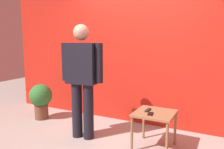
% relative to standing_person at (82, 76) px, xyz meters
% --- Properties ---
extents(back_wall_red, '(5.74, 0.12, 3.17)m').
position_rel_standing_person_xyz_m(back_wall_red, '(0.51, 1.07, 0.59)').
color(back_wall_red, red).
rests_on(back_wall_red, ground_plane).
extents(standing_person, '(0.70, 0.28, 1.77)m').
position_rel_standing_person_xyz_m(standing_person, '(0.00, 0.00, 0.00)').
color(standing_person, black).
rests_on(standing_person, ground_plane).
extents(side_table, '(0.55, 0.55, 0.53)m').
position_rel_standing_person_xyz_m(side_table, '(1.11, 0.16, -0.53)').
color(side_table, olive).
rests_on(side_table, ground_plane).
extents(cell_phone, '(0.10, 0.15, 0.01)m').
position_rel_standing_person_xyz_m(cell_phone, '(1.09, 0.05, -0.46)').
color(cell_phone, black).
rests_on(cell_phone, side_table).
extents(tv_remote, '(0.05, 0.17, 0.02)m').
position_rel_standing_person_xyz_m(tv_remote, '(1.00, 0.18, -0.45)').
color(tv_remote, black).
rests_on(tv_remote, side_table).
extents(potted_plant, '(0.44, 0.44, 0.69)m').
position_rel_standing_person_xyz_m(potted_plant, '(-1.23, 0.35, -0.58)').
color(potted_plant, brown).
rests_on(potted_plant, ground_plane).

